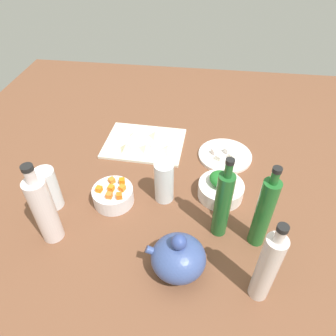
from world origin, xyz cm
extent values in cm
cube|color=brown|center=(0.00, 0.00, 1.50)|extent=(190.00, 190.00, 3.00)
cube|color=silver|center=(12.34, -18.87, 3.50)|extent=(32.52, 25.29, 1.00)
cylinder|color=white|center=(-20.49, -15.11, 3.60)|extent=(20.69, 20.69, 1.20)
cylinder|color=white|center=(-18.73, 6.02, 5.62)|extent=(15.22, 15.22, 5.23)
cylinder|color=white|center=(16.44, 13.51, 5.82)|extent=(13.36, 13.36, 5.64)
ellipsoid|color=#3C508D|center=(-7.53, 35.38, 8.44)|extent=(14.73, 14.43, 10.88)
sphere|color=#32468E|center=(-7.53, 35.38, 15.53)|extent=(4.12, 4.12, 4.12)
cylinder|color=#3C508D|center=(-1.27, 35.38, 9.80)|extent=(5.38, 2.00, 3.93)
cylinder|color=#205F27|center=(-18.32, 20.91, 14.46)|extent=(4.70, 4.70, 22.93)
cylinder|color=#205F27|center=(-18.32, 20.91, 28.15)|extent=(2.11, 2.11, 4.43)
cylinder|color=black|center=(-18.32, 20.91, 30.96)|extent=(2.35, 2.35, 1.20)
cylinder|color=silver|center=(30.84, 29.30, 14.23)|extent=(6.19, 6.19, 22.46)
cylinder|color=silver|center=(30.84, 29.30, 27.65)|extent=(2.78, 2.78, 4.38)
cylinder|color=black|center=(30.84, 29.30, 30.44)|extent=(3.09, 3.09, 1.20)
cylinder|color=silver|center=(-28.69, 39.33, 14.44)|extent=(5.01, 5.01, 22.88)
cylinder|color=silver|center=(-28.69, 39.33, 27.65)|extent=(2.26, 2.26, 3.54)
cylinder|color=black|center=(-28.69, 39.33, 30.02)|extent=(2.51, 2.51, 1.20)
cylinder|color=#216529|center=(-29.37, 22.92, 14.98)|extent=(4.78, 4.78, 23.97)
cylinder|color=#216529|center=(-29.37, 22.92, 28.81)|extent=(2.15, 2.15, 3.69)
cylinder|color=black|center=(-29.37, 22.92, 31.26)|extent=(2.39, 2.39, 1.20)
cylinder|color=white|center=(0.03, 9.58, 10.48)|extent=(6.37, 6.37, 14.97)
cylinder|color=white|center=(35.70, 17.54, 10.48)|extent=(6.44, 6.44, 14.97)
cube|color=orange|center=(20.37, 14.71, 9.54)|extent=(2.07, 2.07, 1.80)
cube|color=orange|center=(17.38, 10.26, 9.54)|extent=(2.54, 2.54, 1.80)
cube|color=orange|center=(16.63, 13.72, 9.54)|extent=(2.07, 2.07, 1.80)
cube|color=orange|center=(13.14, 13.21, 9.54)|extent=(2.34, 2.34, 1.80)
cube|color=orange|center=(13.19, 16.71, 9.54)|extent=(2.27, 2.27, 1.80)
cube|color=orange|center=(16.39, 16.94, 9.54)|extent=(1.90, 1.90, 1.80)
cube|color=orange|center=(13.96, 10.07, 9.54)|extent=(2.17, 2.17, 1.80)
ellipsoid|color=#227629|center=(-18.73, 6.02, 10.39)|extent=(11.58, 11.22, 4.33)
cube|color=white|center=(-18.09, -11.45, 5.30)|extent=(3.07, 3.07, 2.20)
cube|color=white|center=(-22.98, -12.93, 5.30)|extent=(3.11, 3.11, 2.20)
cube|color=white|center=(-21.23, -16.26, 5.30)|extent=(3.10, 3.10, 2.20)
cube|color=white|center=(-16.40, -14.93, 5.30)|extent=(3.04, 3.04, 2.20)
pyramid|color=beige|center=(10.65, -14.73, 5.04)|extent=(5.58, 5.42, 2.07)
pyramid|color=beige|center=(8.40, -23.44, 5.35)|extent=(4.85, 4.56, 2.70)
pyramid|color=beige|center=(1.92, -14.47, 5.10)|extent=(6.09, 6.04, 2.20)
pyramid|color=beige|center=(18.37, -12.76, 5.53)|extent=(6.13, 5.93, 3.07)
pyramid|color=beige|center=(16.91, -20.89, 5.55)|extent=(7.92, 7.79, 3.09)
camera|label=1|loc=(-10.77, 80.34, 80.72)|focal=33.08mm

